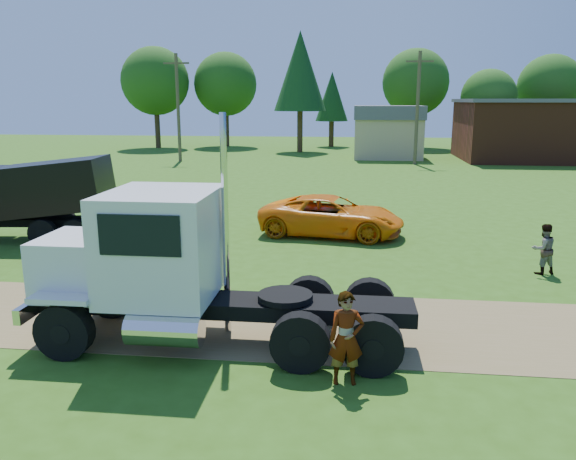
# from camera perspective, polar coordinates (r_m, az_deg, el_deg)

# --- Properties ---
(ground) EXTENTS (140.00, 140.00, 0.00)m
(ground) POSITION_cam_1_polar(r_m,az_deg,el_deg) (13.48, 1.98, -9.54)
(ground) COLOR #2D5312
(ground) RESTS_ON ground
(dirt_track) EXTENTS (120.00, 4.20, 0.01)m
(dirt_track) POSITION_cam_1_polar(r_m,az_deg,el_deg) (13.48, 1.98, -9.51)
(dirt_track) COLOR brown
(dirt_track) RESTS_ON ground
(white_semi_tractor) EXTENTS (8.18, 2.94, 4.93)m
(white_semi_tractor) POSITION_cam_1_polar(r_m,az_deg,el_deg) (12.34, -12.10, -3.68)
(white_semi_tractor) COLOR black
(white_semi_tractor) RESTS_ON ground
(black_dump_truck) EXTENTS (7.41, 2.98, 3.16)m
(black_dump_truck) POSITION_cam_1_polar(r_m,az_deg,el_deg) (23.20, -25.55, 3.25)
(black_dump_truck) COLOR black
(black_dump_truck) RESTS_ON ground
(orange_pickup) EXTENTS (5.89, 3.34, 1.55)m
(orange_pickup) POSITION_cam_1_polar(r_m,az_deg,el_deg) (21.96, 4.45, 1.45)
(orange_pickup) COLOR orange
(orange_pickup) RESTS_ON ground
(spectator_a) EXTENTS (0.70, 0.50, 1.78)m
(spectator_a) POSITION_cam_1_polar(r_m,az_deg,el_deg) (10.58, 5.94, -10.90)
(spectator_a) COLOR #999999
(spectator_a) RESTS_ON ground
(spectator_b) EXTENTS (0.90, 0.79, 1.56)m
(spectator_b) POSITION_cam_1_polar(r_m,az_deg,el_deg) (18.68, 24.52, -1.77)
(spectator_b) COLOR #999999
(spectator_b) RESTS_ON ground
(brick_building) EXTENTS (15.40, 10.40, 5.30)m
(brick_building) POSITION_cam_1_polar(r_m,az_deg,el_deg) (55.15, 24.99, 9.24)
(brick_building) COLOR brown
(brick_building) RESTS_ON ground
(tan_shed) EXTENTS (6.20, 5.40, 4.70)m
(tan_shed) POSITION_cam_1_polar(r_m,az_deg,el_deg) (52.56, 10.12, 9.85)
(tan_shed) COLOR tan
(tan_shed) RESTS_ON ground
(utility_poles) EXTENTS (42.20, 0.28, 9.00)m
(utility_poles) POSITION_cam_1_polar(r_m,az_deg,el_deg) (47.67, 13.02, 12.17)
(utility_poles) COLOR #463B27
(utility_poles) RESTS_ON ground
(tree_row) EXTENTS (56.98, 12.92, 11.89)m
(tree_row) POSITION_cam_1_polar(r_m,az_deg,el_deg) (62.26, 7.88, 14.41)
(tree_row) COLOR #342815
(tree_row) RESTS_ON ground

